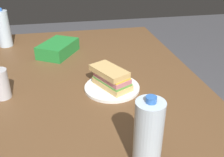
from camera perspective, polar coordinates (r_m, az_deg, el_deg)
The scene contains 7 objects.
dining_table at distance 1.08m, azimuth -4.72°, elevation -8.21°, with size 1.85×1.04×0.78m.
paper_plate at distance 1.10m, azimuth 0.00°, elevation -2.02°, with size 0.24×0.24×0.01m, color white.
sandwich at distance 1.08m, azimuth -0.20°, elevation 0.18°, with size 0.20×0.17×0.08m.
chip_bag at distance 1.47m, azimuth -11.92°, elevation 6.57°, with size 0.23×0.15×0.07m, color #268C38.
water_bottle_tall at distance 0.70m, azimuth 8.06°, elevation -12.32°, with size 0.08×0.08×0.22m.
water_bottle_spare at distance 1.67m, azimuth -23.05°, elevation 10.17°, with size 0.08×0.08×0.23m.
soda_can_silver at distance 1.11m, azimuth -23.54°, elevation -1.14°, with size 0.07×0.07×0.12m, color silver.
Camera 1 is at (-0.87, 0.08, 1.33)m, focal length 41.07 mm.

